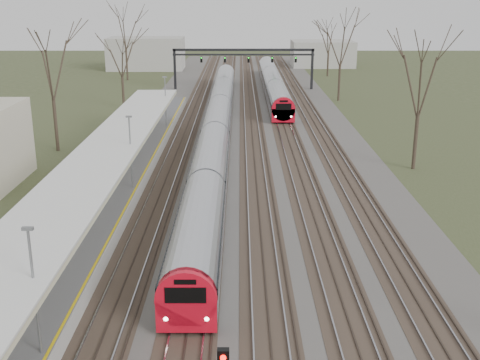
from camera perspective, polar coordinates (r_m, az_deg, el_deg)
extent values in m
cube|color=#474442|center=(62.09, 0.25, 4.42)|extent=(24.00, 160.00, 0.10)
cube|color=#4C3828|center=(62.35, -5.29, 4.43)|extent=(2.60, 160.00, 0.06)
cube|color=gray|center=(62.40, -5.95, 4.49)|extent=(0.07, 160.00, 0.12)
cube|color=gray|center=(62.27, -4.64, 4.50)|extent=(0.07, 160.00, 0.12)
cube|color=#4C3828|center=(62.12, -2.07, 4.45)|extent=(2.60, 160.00, 0.06)
cube|color=gray|center=(62.14, -2.73, 4.51)|extent=(0.07, 160.00, 0.12)
cube|color=gray|center=(62.09, -1.40, 4.52)|extent=(0.07, 160.00, 0.12)
cube|color=#4C3828|center=(62.10, 1.17, 4.45)|extent=(2.60, 160.00, 0.06)
cube|color=gray|center=(62.07, 0.51, 4.52)|extent=(0.07, 160.00, 0.12)
cube|color=gray|center=(62.10, 1.84, 4.51)|extent=(0.07, 160.00, 0.12)
cube|color=#4C3828|center=(62.27, 4.40, 4.44)|extent=(2.60, 160.00, 0.06)
cube|color=gray|center=(62.20, 3.74, 4.51)|extent=(0.07, 160.00, 0.12)
cube|color=gray|center=(62.31, 5.06, 4.50)|extent=(0.07, 160.00, 0.12)
cube|color=#4C3828|center=(62.63, 7.61, 4.41)|extent=(2.60, 160.00, 0.06)
cube|color=gray|center=(62.53, 6.95, 4.48)|extent=(0.07, 160.00, 0.12)
cube|color=gray|center=(62.72, 8.26, 4.47)|extent=(0.07, 160.00, 0.12)
cube|color=#9E9B93|center=(45.91, -11.03, 0.02)|extent=(3.50, 69.00, 1.00)
cylinder|color=slate|center=(27.57, -18.77, -8.04)|extent=(0.14, 0.14, 3.00)
cylinder|color=slate|center=(34.65, -14.70, -2.45)|extent=(0.14, 0.14, 3.00)
cylinder|color=slate|center=(42.06, -12.06, 1.21)|extent=(0.14, 0.14, 3.00)
cylinder|color=slate|center=(49.66, -10.21, 3.77)|extent=(0.14, 0.14, 3.00)
cylinder|color=slate|center=(57.36, -8.85, 5.64)|extent=(0.14, 0.14, 3.00)
cube|color=silver|center=(40.73, -12.47, 2.92)|extent=(4.10, 50.00, 0.12)
cube|color=#C2BC96|center=(40.77, -12.46, 2.69)|extent=(4.10, 50.00, 0.25)
cube|color=black|center=(91.71, -6.20, 10.37)|extent=(0.35, 0.35, 6.00)
cube|color=black|center=(91.82, 6.84, 10.35)|extent=(0.35, 0.35, 6.00)
cube|color=black|center=(90.89, 0.33, 12.24)|extent=(21.00, 0.35, 0.35)
cube|color=black|center=(90.95, 0.33, 11.80)|extent=(21.00, 0.25, 0.25)
cube|color=black|center=(91.00, -3.69, 11.33)|extent=(0.32, 0.22, 0.85)
sphere|color=#0CFF19|center=(90.84, -3.69, 11.48)|extent=(0.16, 0.16, 0.16)
cube|color=black|center=(90.85, -1.44, 11.35)|extent=(0.32, 0.22, 0.85)
sphere|color=#0CFF19|center=(90.69, -1.44, 11.50)|extent=(0.16, 0.16, 0.16)
cube|color=black|center=(90.83, 0.81, 11.35)|extent=(0.32, 0.22, 0.85)
sphere|color=#0CFF19|center=(90.67, 0.82, 11.50)|extent=(0.16, 0.16, 0.16)
cube|color=black|center=(90.95, 3.06, 11.33)|extent=(0.32, 0.22, 0.85)
sphere|color=#0CFF19|center=(90.78, 3.07, 11.48)|extent=(0.16, 0.16, 0.16)
cube|color=black|center=(91.20, 5.30, 11.30)|extent=(0.32, 0.22, 0.85)
sphere|color=#0CFF19|center=(91.03, 5.31, 11.45)|extent=(0.16, 0.16, 0.16)
cylinder|color=#2D231C|center=(57.24, -17.07, 5.03)|extent=(0.30, 0.30, 4.95)
cylinder|color=#2D231C|center=(50.97, 16.28, 3.40)|extent=(0.30, 0.30, 4.50)
cube|color=#B6B8C1|center=(61.11, -2.10, 5.20)|extent=(2.55, 75.00, 1.60)
cylinder|color=#B6B8C1|center=(60.98, -2.11, 5.80)|extent=(2.60, 74.70, 2.60)
cube|color=black|center=(60.96, -2.11, 5.89)|extent=(2.62, 74.40, 0.55)
cube|color=red|center=(25.83, -5.08, -12.53)|extent=(2.55, 0.50, 1.50)
cylinder|color=red|center=(25.53, -5.11, -11.11)|extent=(2.60, 0.60, 2.60)
cube|color=black|center=(25.15, -5.19, -10.80)|extent=(1.70, 0.12, 0.70)
sphere|color=white|center=(25.79, -7.04, -12.90)|extent=(0.22, 0.22, 0.22)
sphere|color=white|center=(25.65, -3.17, -12.97)|extent=(0.22, 0.22, 0.22)
cube|color=black|center=(61.31, -2.09, 4.36)|extent=(1.80, 74.00, 0.35)
cube|color=#B6B8C1|center=(88.66, 3.12, 8.97)|extent=(2.55, 45.00, 1.60)
cylinder|color=#B6B8C1|center=(88.57, 3.13, 9.38)|extent=(2.60, 44.70, 2.60)
cube|color=black|center=(88.55, 3.13, 9.45)|extent=(2.62, 44.40, 0.55)
cube|color=red|center=(66.62, 4.13, 6.14)|extent=(2.55, 0.50, 1.50)
cylinder|color=red|center=(66.54, 4.14, 6.74)|extent=(2.60, 0.60, 2.60)
cube|color=black|center=(66.22, 4.16, 6.95)|extent=(1.70, 0.12, 0.70)
sphere|color=white|center=(66.39, 3.40, 6.02)|extent=(0.22, 0.22, 0.22)
sphere|color=white|center=(66.51, 4.87, 6.01)|extent=(0.22, 0.22, 0.22)
cube|color=black|center=(88.79, 3.11, 8.38)|extent=(1.80, 44.00, 0.35)
sphere|color=#FF0C05|center=(17.91, -1.61, -16.51)|extent=(0.18, 0.18, 0.18)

